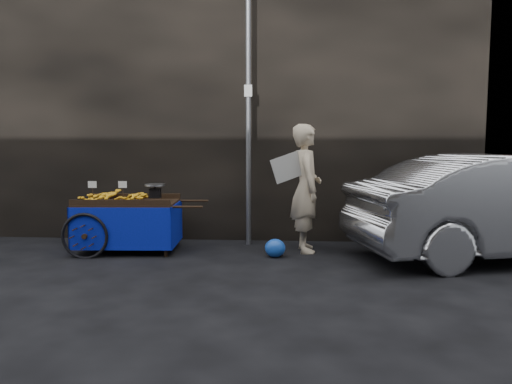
# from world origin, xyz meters

# --- Properties ---
(ground) EXTENTS (80.00, 80.00, 0.00)m
(ground) POSITION_xyz_m (0.00, 0.00, 0.00)
(ground) COLOR black
(ground) RESTS_ON ground
(building_wall) EXTENTS (13.50, 2.00, 5.00)m
(building_wall) POSITION_xyz_m (0.39, 2.60, 2.50)
(building_wall) COLOR black
(building_wall) RESTS_ON ground
(street_pole) EXTENTS (0.12, 0.10, 4.00)m
(street_pole) POSITION_xyz_m (0.30, 1.30, 2.01)
(street_pole) COLOR slate
(street_pole) RESTS_ON ground
(banana_cart) EXTENTS (2.02, 1.05, 1.07)m
(banana_cart) POSITION_xyz_m (-1.49, 0.70, 0.66)
(banana_cart) COLOR black
(banana_cart) RESTS_ON ground
(vendor) EXTENTS (0.80, 0.74, 1.88)m
(vendor) POSITION_xyz_m (1.19, 0.86, 0.94)
(vendor) COLOR #C3AF91
(vendor) RESTS_ON ground
(plastic_bag) EXTENTS (0.29, 0.23, 0.26)m
(plastic_bag) POSITION_xyz_m (0.75, 0.43, 0.13)
(plastic_bag) COLOR blue
(plastic_bag) RESTS_ON ground
(parked_car) EXTENTS (4.64, 2.58, 1.45)m
(parked_car) POSITION_xyz_m (3.99, 0.59, 0.72)
(parked_car) COLOR #BABCC2
(parked_car) RESTS_ON ground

